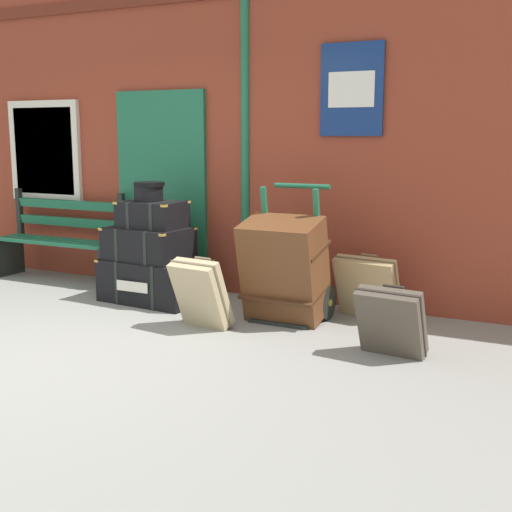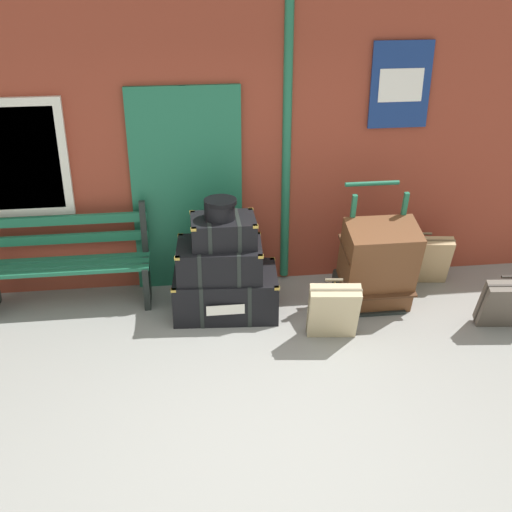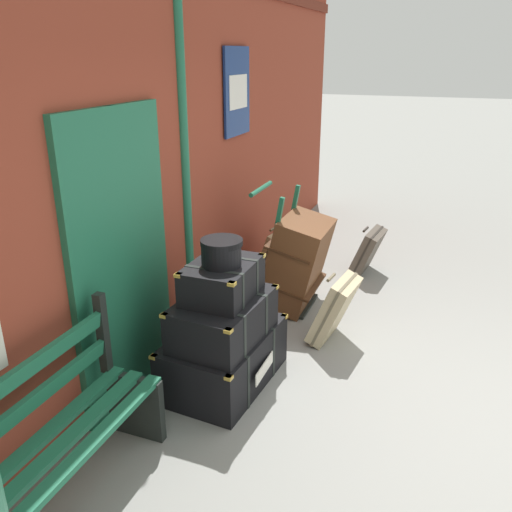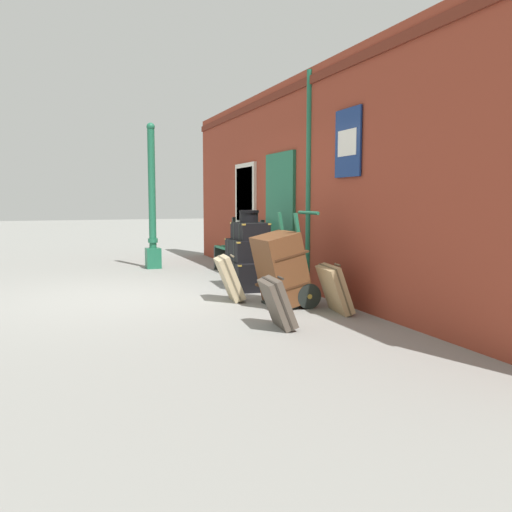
{
  "view_description": "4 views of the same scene",
  "coord_description": "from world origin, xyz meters",
  "px_view_note": "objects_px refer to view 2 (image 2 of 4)",
  "views": [
    {
      "loc": [
        3.72,
        -3.66,
        1.66
      ],
      "look_at": [
        0.97,
        1.83,
        0.54
      ],
      "focal_mm": 47.59,
      "sensor_mm": 36.0,
      "label": 1
    },
    {
      "loc": [
        -0.55,
        -3.78,
        3.34
      ],
      "look_at": [
        0.16,
        1.86,
        0.56
      ],
      "focal_mm": 45.8,
      "sensor_mm": 36.0,
      "label": 2
    },
    {
      "loc": [
        -3.37,
        0.32,
        2.41
      ],
      "look_at": [
        0.54,
        1.8,
        0.81
      ],
      "focal_mm": 37.22,
      "sensor_mm": 36.0,
      "label": 3
    },
    {
      "loc": [
        7.63,
        -1.06,
        1.35
      ],
      "look_at": [
        0.34,
        1.71,
        0.54
      ],
      "focal_mm": 38.22,
      "sensor_mm": 36.0,
      "label": 4
    }
  ],
  "objects_px": {
    "platform_bench": "(68,263)",
    "suitcase_beige": "(422,260)",
    "suitcase_caramel": "(507,304)",
    "suitcase_cream": "(333,311)",
    "steamer_trunk_top": "(223,231)",
    "round_hatbox": "(220,208)",
    "steamer_trunk_middle": "(220,260)",
    "steamer_trunk_base": "(226,292)",
    "large_brown_trunk": "(378,265)",
    "porters_trolley": "(371,276)"
  },
  "relations": [
    {
      "from": "steamer_trunk_top",
      "to": "steamer_trunk_base",
      "type": "bearing_deg",
      "value": 29.99
    },
    {
      "from": "steamer_trunk_middle",
      "to": "large_brown_trunk",
      "type": "relative_size",
      "value": 0.89
    },
    {
      "from": "steamer_trunk_middle",
      "to": "suitcase_cream",
      "type": "distance_m",
      "value": 1.19
    },
    {
      "from": "steamer_trunk_middle",
      "to": "round_hatbox",
      "type": "bearing_deg",
      "value": 29.01
    },
    {
      "from": "steamer_trunk_top",
      "to": "round_hatbox",
      "type": "distance_m",
      "value": 0.24
    },
    {
      "from": "suitcase_cream",
      "to": "large_brown_trunk",
      "type": "bearing_deg",
      "value": 42.75
    },
    {
      "from": "steamer_trunk_base",
      "to": "large_brown_trunk",
      "type": "distance_m",
      "value": 1.5
    },
    {
      "from": "suitcase_cream",
      "to": "steamer_trunk_top",
      "type": "bearing_deg",
      "value": 145.57
    },
    {
      "from": "porters_trolley",
      "to": "suitcase_cream",
      "type": "height_order",
      "value": "porters_trolley"
    },
    {
      "from": "platform_bench",
      "to": "steamer_trunk_top",
      "type": "distance_m",
      "value": 1.62
    },
    {
      "from": "platform_bench",
      "to": "porters_trolley",
      "type": "distance_m",
      "value": 3.03
    },
    {
      "from": "round_hatbox",
      "to": "porters_trolley",
      "type": "xyz_separation_m",
      "value": [
        1.51,
        0.05,
        -0.84
      ]
    },
    {
      "from": "suitcase_beige",
      "to": "suitcase_cream",
      "type": "distance_m",
      "value": 1.51
    },
    {
      "from": "round_hatbox",
      "to": "suitcase_beige",
      "type": "bearing_deg",
      "value": 8.25
    },
    {
      "from": "steamer_trunk_middle",
      "to": "large_brown_trunk",
      "type": "height_order",
      "value": "large_brown_trunk"
    },
    {
      "from": "suitcase_caramel",
      "to": "platform_bench",
      "type": "bearing_deg",
      "value": 166.23
    },
    {
      "from": "porters_trolley",
      "to": "suitcase_beige",
      "type": "height_order",
      "value": "porters_trolley"
    },
    {
      "from": "round_hatbox",
      "to": "suitcase_caramel",
      "type": "xyz_separation_m",
      "value": [
        2.62,
        -0.64,
        -0.84
      ]
    },
    {
      "from": "platform_bench",
      "to": "round_hatbox",
      "type": "distance_m",
      "value": 1.68
    },
    {
      "from": "suitcase_caramel",
      "to": "suitcase_beige",
      "type": "bearing_deg",
      "value": 116.77
    },
    {
      "from": "large_brown_trunk",
      "to": "steamer_trunk_top",
      "type": "bearing_deg",
      "value": 175.02
    },
    {
      "from": "platform_bench",
      "to": "large_brown_trunk",
      "type": "xyz_separation_m",
      "value": [
        3.01,
        -0.49,
        0.03
      ]
    },
    {
      "from": "platform_bench",
      "to": "steamer_trunk_base",
      "type": "xyz_separation_m",
      "value": [
        1.53,
        -0.35,
        -0.23
      ]
    },
    {
      "from": "steamer_trunk_base",
      "to": "porters_trolley",
      "type": "distance_m",
      "value": 1.48
    },
    {
      "from": "round_hatbox",
      "to": "platform_bench",
      "type": "bearing_deg",
      "value": 166.11
    },
    {
      "from": "suitcase_caramel",
      "to": "steamer_trunk_middle",
      "type": "bearing_deg",
      "value": 166.53
    },
    {
      "from": "steamer_trunk_top",
      "to": "large_brown_trunk",
      "type": "bearing_deg",
      "value": -4.98
    },
    {
      "from": "platform_bench",
      "to": "steamer_trunk_middle",
      "type": "height_order",
      "value": "platform_bench"
    },
    {
      "from": "round_hatbox",
      "to": "suitcase_beige",
      "type": "relative_size",
      "value": 0.5
    },
    {
      "from": "platform_bench",
      "to": "suitcase_caramel",
      "type": "xyz_separation_m",
      "value": [
        4.11,
        -1.01,
        -0.17
      ]
    },
    {
      "from": "suitcase_caramel",
      "to": "round_hatbox",
      "type": "bearing_deg",
      "value": 166.3
    },
    {
      "from": "steamer_trunk_top",
      "to": "suitcase_beige",
      "type": "height_order",
      "value": "steamer_trunk_top"
    },
    {
      "from": "steamer_trunk_base",
      "to": "porters_trolley",
      "type": "bearing_deg",
      "value": 1.48
    },
    {
      "from": "suitcase_cream",
      "to": "suitcase_beige",
      "type": "bearing_deg",
      "value": 38.52
    },
    {
      "from": "large_brown_trunk",
      "to": "suitcase_caramel",
      "type": "height_order",
      "value": "large_brown_trunk"
    },
    {
      "from": "round_hatbox",
      "to": "steamer_trunk_middle",
      "type": "bearing_deg",
      "value": -150.99
    },
    {
      "from": "platform_bench",
      "to": "suitcase_beige",
      "type": "xyz_separation_m",
      "value": [
        3.63,
        -0.06,
        -0.15
      ]
    },
    {
      "from": "platform_bench",
      "to": "porters_trolley",
      "type": "relative_size",
      "value": 1.33
    },
    {
      "from": "steamer_trunk_top",
      "to": "round_hatbox",
      "type": "bearing_deg",
      "value": -160.43
    },
    {
      "from": "steamer_trunk_base",
      "to": "suitcase_cream",
      "type": "relative_size",
      "value": 1.71
    },
    {
      "from": "platform_bench",
      "to": "steamer_trunk_top",
      "type": "bearing_deg",
      "value": -13.26
    },
    {
      "from": "steamer_trunk_top",
      "to": "large_brown_trunk",
      "type": "relative_size",
      "value": 0.64
    },
    {
      "from": "steamer_trunk_base",
      "to": "suitcase_cream",
      "type": "bearing_deg",
      "value": -34.89
    },
    {
      "from": "steamer_trunk_base",
      "to": "porters_trolley",
      "type": "height_order",
      "value": "porters_trolley"
    },
    {
      "from": "round_hatbox",
      "to": "suitcase_cream",
      "type": "height_order",
      "value": "round_hatbox"
    },
    {
      "from": "round_hatbox",
      "to": "suitcase_cream",
      "type": "distance_m",
      "value": 1.4
    },
    {
      "from": "suitcase_caramel",
      "to": "suitcase_cream",
      "type": "height_order",
      "value": "suitcase_cream"
    },
    {
      "from": "platform_bench",
      "to": "steamer_trunk_middle",
      "type": "xyz_separation_m",
      "value": [
        1.48,
        -0.38,
        0.14
      ]
    },
    {
      "from": "steamer_trunk_base",
      "to": "round_hatbox",
      "type": "bearing_deg",
      "value": -157.86
    },
    {
      "from": "steamer_trunk_top",
      "to": "suitcase_beige",
      "type": "xyz_separation_m",
      "value": [
        2.11,
        0.3,
        -0.58
      ]
    }
  ]
}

